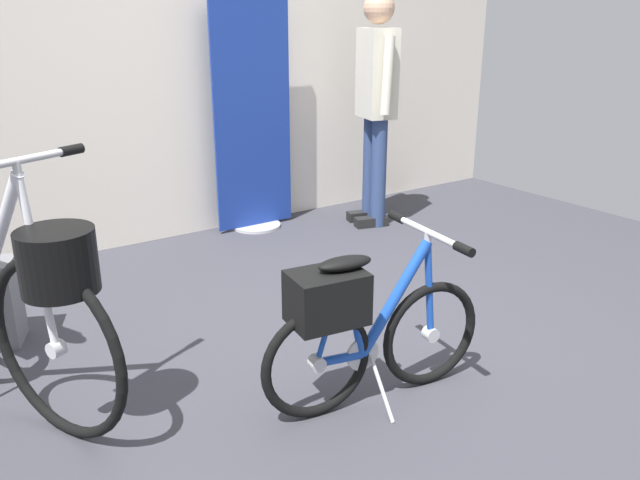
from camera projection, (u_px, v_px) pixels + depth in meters
ground_plane at (355, 371)px, 2.85m from camera, size 6.26×6.26×0.00m
back_wall at (146, 44)px, 4.16m from camera, size 6.26×0.10×2.61m
floor_banner_stand at (253, 131)px, 4.56m from camera, size 0.60×0.36×1.59m
folding_bike_foreground at (360, 324)px, 2.50m from camera, size 0.99×0.53×0.71m
visitor_near_wall at (376, 97)px, 4.59m from camera, size 0.34×0.52×1.64m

